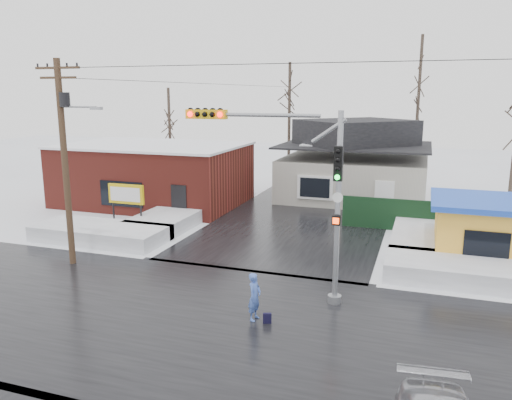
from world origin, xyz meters
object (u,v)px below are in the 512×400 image
(traffic_signal, at_px, (295,179))
(pedestrian, at_px, (255,297))
(marquee_sign, at_px, (126,195))
(utility_pole, at_px, (65,151))
(kiosk, at_px, (482,229))

(traffic_signal, xyz_separation_m, pedestrian, (-0.77, -2.23, -3.71))
(marquee_sign, bearing_deg, traffic_signal, -29.72)
(traffic_signal, xyz_separation_m, utility_pole, (-10.36, 0.53, 0.57))
(kiosk, relative_size, pedestrian, 2.78)
(utility_pole, bearing_deg, kiosk, 20.44)
(traffic_signal, height_order, marquee_sign, traffic_signal)
(traffic_signal, relative_size, kiosk, 1.52)
(utility_pole, relative_size, pedestrian, 5.44)
(utility_pole, relative_size, kiosk, 1.96)
(pedestrian, bearing_deg, traffic_signal, -11.05)
(utility_pole, xyz_separation_m, pedestrian, (9.60, -2.77, -4.29))
(utility_pole, height_order, pedestrian, utility_pole)
(utility_pole, xyz_separation_m, marquee_sign, (-1.07, 5.99, -3.19))
(traffic_signal, height_order, utility_pole, utility_pole)
(marquee_sign, bearing_deg, pedestrian, -39.40)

